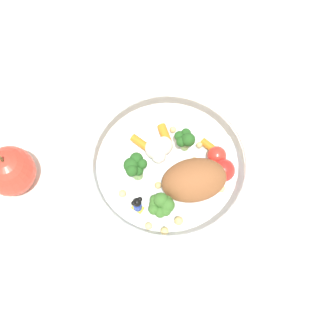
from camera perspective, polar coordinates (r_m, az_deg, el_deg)
ground_plane at (r=0.69m, az=1.02°, el=-2.10°), size 2.40×2.40×0.00m
food_container at (r=0.67m, az=0.66°, el=-0.25°), size 0.22×0.22×0.07m
loose_apple at (r=0.70m, az=-17.45°, el=-0.34°), size 0.07×0.07×0.08m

